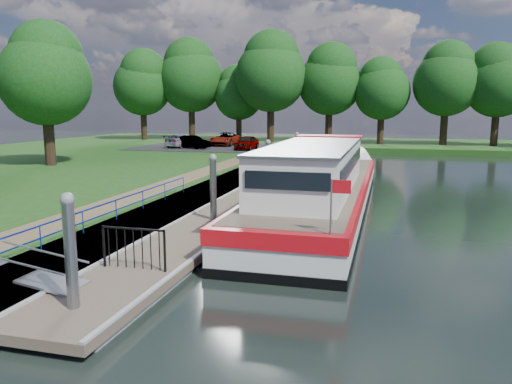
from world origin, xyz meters
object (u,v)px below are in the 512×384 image
(car_a, at_px, (247,142))
(car_c, at_px, (183,141))
(barge, at_px, (323,186))
(car_d, at_px, (225,139))
(pontoon, at_px, (246,204))
(car_b, at_px, (192,142))

(car_a, distance_m, car_c, 6.96)
(car_a, bearing_deg, barge, -63.67)
(car_c, height_order, car_d, car_d)
(car_a, bearing_deg, pontoon, -72.18)
(car_d, bearing_deg, car_a, -50.52)
(car_b, xyz_separation_m, car_c, (-1.53, 1.22, 0.01))
(car_a, xyz_separation_m, car_b, (-5.36, -0.22, -0.04))
(barge, distance_m, car_b, 26.66)
(car_b, bearing_deg, car_a, -66.20)
(car_b, relative_size, car_c, 0.87)
(car_b, bearing_deg, barge, -123.47)
(car_b, distance_m, car_d, 4.83)
(barge, relative_size, car_d, 4.47)
(barge, bearing_deg, car_c, 126.21)
(car_a, xyz_separation_m, car_c, (-6.89, 0.99, -0.03))
(pontoon, xyz_separation_m, car_d, (-9.92, 26.73, 1.31))
(car_a, bearing_deg, car_b, -175.65)
(pontoon, height_order, car_b, car_b)
(pontoon, bearing_deg, car_a, 105.84)
(pontoon, bearing_deg, car_c, 119.47)
(car_c, distance_m, car_d, 4.67)
(car_a, xyz_separation_m, car_d, (-3.55, 4.25, 0.01))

